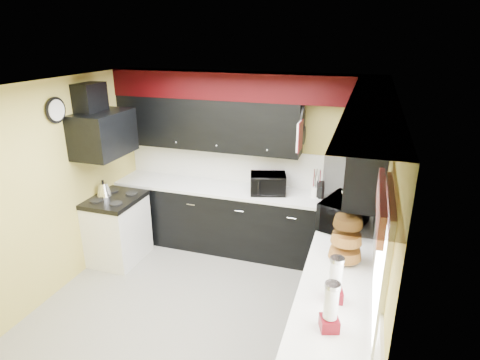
# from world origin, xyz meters

# --- Properties ---
(ground) EXTENTS (3.60, 3.60, 0.00)m
(ground) POSITION_xyz_m (0.00, 0.00, 0.00)
(ground) COLOR gray
(ground) RESTS_ON ground
(wall_back) EXTENTS (3.60, 0.06, 2.50)m
(wall_back) POSITION_xyz_m (0.00, 1.80, 1.25)
(wall_back) COLOR #E0C666
(wall_back) RESTS_ON ground
(wall_right) EXTENTS (0.06, 3.60, 2.50)m
(wall_right) POSITION_xyz_m (1.80, 0.00, 1.25)
(wall_right) COLOR #E0C666
(wall_right) RESTS_ON ground
(wall_left) EXTENTS (0.06, 3.60, 2.50)m
(wall_left) POSITION_xyz_m (-1.80, 0.00, 1.25)
(wall_left) COLOR #E0C666
(wall_left) RESTS_ON ground
(ceiling) EXTENTS (3.60, 3.60, 0.06)m
(ceiling) POSITION_xyz_m (0.00, 0.00, 2.50)
(ceiling) COLOR white
(ceiling) RESTS_ON wall_back
(cab_back) EXTENTS (3.60, 0.60, 0.90)m
(cab_back) POSITION_xyz_m (0.00, 1.50, 0.45)
(cab_back) COLOR black
(cab_back) RESTS_ON ground
(cab_right) EXTENTS (0.60, 3.00, 0.90)m
(cab_right) POSITION_xyz_m (1.50, -0.30, 0.45)
(cab_right) COLOR black
(cab_right) RESTS_ON ground
(counter_back) EXTENTS (3.62, 0.64, 0.04)m
(counter_back) POSITION_xyz_m (0.00, 1.50, 0.92)
(counter_back) COLOR white
(counter_back) RESTS_ON cab_back
(counter_right) EXTENTS (0.64, 3.02, 0.04)m
(counter_right) POSITION_xyz_m (1.50, -0.30, 0.92)
(counter_right) COLOR white
(counter_right) RESTS_ON cab_right
(splash_back) EXTENTS (3.60, 0.02, 0.50)m
(splash_back) POSITION_xyz_m (0.00, 1.79, 1.19)
(splash_back) COLOR white
(splash_back) RESTS_ON counter_back
(splash_right) EXTENTS (0.02, 3.60, 0.50)m
(splash_right) POSITION_xyz_m (1.79, 0.00, 1.19)
(splash_right) COLOR white
(splash_right) RESTS_ON counter_right
(upper_back) EXTENTS (2.60, 0.35, 0.70)m
(upper_back) POSITION_xyz_m (-0.50, 1.62, 1.80)
(upper_back) COLOR black
(upper_back) RESTS_ON wall_back
(upper_right) EXTENTS (0.35, 1.80, 0.70)m
(upper_right) POSITION_xyz_m (1.62, 0.90, 1.80)
(upper_right) COLOR black
(upper_right) RESTS_ON wall_right
(soffit_back) EXTENTS (3.60, 0.36, 0.35)m
(soffit_back) POSITION_xyz_m (0.00, 1.62, 2.33)
(soffit_back) COLOR black
(soffit_back) RESTS_ON wall_back
(soffit_right) EXTENTS (0.36, 3.24, 0.35)m
(soffit_right) POSITION_xyz_m (1.62, -0.18, 2.33)
(soffit_right) COLOR black
(soffit_right) RESTS_ON wall_right
(stove) EXTENTS (0.60, 0.75, 0.86)m
(stove) POSITION_xyz_m (-1.50, 0.75, 0.43)
(stove) COLOR white
(stove) RESTS_ON ground
(cooktop) EXTENTS (0.62, 0.77, 0.06)m
(cooktop) POSITION_xyz_m (-1.50, 0.75, 0.89)
(cooktop) COLOR black
(cooktop) RESTS_ON stove
(hood) EXTENTS (0.50, 0.78, 0.55)m
(hood) POSITION_xyz_m (-1.55, 0.75, 1.78)
(hood) COLOR black
(hood) RESTS_ON wall_left
(hood_duct) EXTENTS (0.24, 0.40, 0.40)m
(hood_duct) POSITION_xyz_m (-1.68, 0.75, 2.20)
(hood_duct) COLOR black
(hood_duct) RESTS_ON wall_left
(window) EXTENTS (0.03, 0.86, 0.96)m
(window) POSITION_xyz_m (1.79, -0.90, 1.55)
(window) COLOR white
(window) RESTS_ON wall_right
(valance) EXTENTS (0.04, 0.88, 0.20)m
(valance) POSITION_xyz_m (1.73, -0.90, 1.95)
(valance) COLOR red
(valance) RESTS_ON wall_right
(pan_top) EXTENTS (0.03, 0.22, 0.40)m
(pan_top) POSITION_xyz_m (0.82, 1.55, 2.00)
(pan_top) COLOR black
(pan_top) RESTS_ON upper_back
(pan_mid) EXTENTS (0.03, 0.28, 0.46)m
(pan_mid) POSITION_xyz_m (0.82, 1.42, 1.75)
(pan_mid) COLOR black
(pan_mid) RESTS_ON upper_back
(pan_low) EXTENTS (0.03, 0.24, 0.42)m
(pan_low) POSITION_xyz_m (0.82, 1.68, 1.72)
(pan_low) COLOR black
(pan_low) RESTS_ON upper_back
(cut_board) EXTENTS (0.03, 0.26, 0.35)m
(cut_board) POSITION_xyz_m (0.83, 1.30, 1.80)
(cut_board) COLOR white
(cut_board) RESTS_ON upper_back
(baskets) EXTENTS (0.27, 0.27, 0.50)m
(baskets) POSITION_xyz_m (1.52, 0.05, 1.18)
(baskets) COLOR brown
(baskets) RESTS_ON upper_right
(clock) EXTENTS (0.03, 0.30, 0.30)m
(clock) POSITION_xyz_m (-1.77, 0.25, 2.15)
(clock) COLOR black
(clock) RESTS_ON wall_left
(deco_plate) EXTENTS (0.03, 0.24, 0.24)m
(deco_plate) POSITION_xyz_m (1.77, -0.35, 2.25)
(deco_plate) COLOR white
(deco_plate) RESTS_ON wall_right
(toaster_oven) EXTENTS (0.55, 0.50, 0.27)m
(toaster_oven) POSITION_xyz_m (0.41, 1.47, 1.08)
(toaster_oven) COLOR black
(toaster_oven) RESTS_ON counter_back
(microwave) EXTENTS (0.56, 0.68, 0.32)m
(microwave) POSITION_xyz_m (1.45, 0.78, 1.10)
(microwave) COLOR black
(microwave) RESTS_ON counter_right
(utensil_crock) EXTENTS (0.17, 0.17, 0.15)m
(utensil_crock) POSITION_xyz_m (1.05, 1.53, 1.01)
(utensil_crock) COLOR white
(utensil_crock) RESTS_ON counter_back
(knife_block) EXTENTS (0.12, 0.15, 0.21)m
(knife_block) POSITION_xyz_m (1.10, 1.52, 1.05)
(knife_block) COLOR black
(knife_block) RESTS_ON counter_back
(kettle) EXTENTS (0.24, 0.24, 0.17)m
(kettle) POSITION_xyz_m (-1.66, 0.77, 1.01)
(kettle) COLOR silver
(kettle) RESTS_ON cooktop
(dispenser_a) EXTENTS (0.16, 0.16, 0.36)m
(dispenser_a) POSITION_xyz_m (1.48, -0.60, 1.12)
(dispenser_a) COLOR #660D04
(dispenser_a) RESTS_ON counter_right
(dispenser_b) EXTENTS (0.17, 0.17, 0.36)m
(dispenser_b) POSITION_xyz_m (1.48, -0.95, 1.12)
(dispenser_b) COLOR maroon
(dispenser_b) RESTS_ON counter_right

